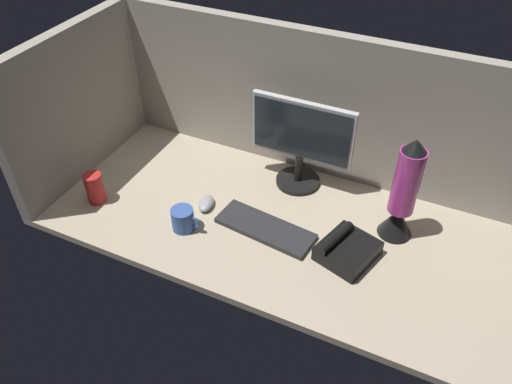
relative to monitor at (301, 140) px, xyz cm
name	(u,v)px	position (x,y,z in cm)	size (l,w,h in cm)	color
ground_plane	(280,224)	(2.62, -25.11, -22.17)	(180.00, 80.00, 3.00)	tan
cubicle_wall_back	(320,106)	(2.62, 12.39, 9.25)	(180.00, 5.00, 59.83)	gray
cubicle_wall_side	(79,102)	(-84.88, -25.11, 9.25)	(5.00, 80.00, 59.83)	gray
monitor	(301,140)	(0.00, 0.00, 0.00)	(41.06, 18.00, 37.40)	black
keyboard	(265,228)	(-0.63, -31.82, -19.67)	(37.00, 13.00, 2.00)	#262628
mouse	(206,203)	(-26.85, -29.64, -18.97)	(5.60, 9.60, 3.40)	#99999E
mug_red_plastic	(95,188)	(-67.60, -44.52, -14.35)	(6.99, 6.99, 12.63)	red
mug_ceramic_blue	(183,219)	(-28.39, -43.55, -16.18)	(11.63, 8.36, 8.94)	#38569E
lava_lamp	(403,197)	(42.86, -12.64, -3.39)	(12.59, 12.59, 41.19)	black
desk_phone	(347,250)	(30.18, -31.51, -17.48)	(21.84, 23.16, 8.80)	black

